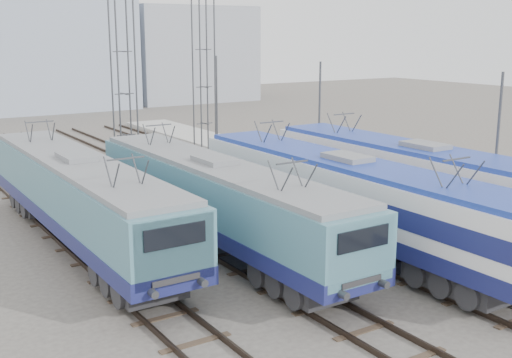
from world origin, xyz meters
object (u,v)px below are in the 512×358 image
object	(u,v)px
mast_front	(496,156)
mast_mid	(319,123)
locomotive_center_left	(217,198)
catenary_tower_east	(204,62)
locomotive_center_right	(349,194)
mast_rear	(217,105)
locomotive_far_right	(426,179)
catenary_tower_west	(123,66)
locomotive_far_left	(80,195)

from	to	relation	value
mast_front	mast_mid	xyz separation A→B (m)	(0.00, 12.00, 0.00)
locomotive_center_left	catenary_tower_east	bearing A→B (deg)	63.20
locomotive_center_right	mast_rear	world-z (taller)	mast_rear
mast_front	mast_mid	world-z (taller)	same
catenary_tower_east	locomotive_far_right	bearing A→B (deg)	-89.28
catenary_tower_west	mast_mid	world-z (taller)	catenary_tower_west
mast_mid	mast_rear	xyz separation A→B (m)	(0.00, 12.00, 0.00)
locomotive_far_left	catenary_tower_west	world-z (taller)	catenary_tower_west
locomotive_far_left	locomotive_center_right	bearing A→B (deg)	-33.10
locomotive_far_right	mast_front	size ratio (longest dim) A/B	2.58
locomotive_far_left	mast_front	bearing A→B (deg)	-27.07
locomotive_center_right	locomotive_far_right	size ratio (longest dim) A/B	0.99
locomotive_center_right	locomotive_far_right	xyz separation A→B (m)	(4.50, 0.10, 0.03)
catenary_tower_west	mast_rear	bearing A→B (deg)	24.94
mast_rear	mast_mid	bearing A→B (deg)	-90.00
catenary_tower_east	mast_mid	bearing A→B (deg)	-78.14
locomotive_far_left	locomotive_far_right	distance (m)	14.68
locomotive_center_left	locomotive_far_right	bearing A→B (deg)	-16.11
locomotive_center_right	mast_mid	xyz separation A→B (m)	(6.35, 10.02, 1.22)
locomotive_far_left	catenary_tower_east	distance (m)	19.89
locomotive_far_left	catenary_tower_west	distance (m)	14.59
locomotive_center_left	locomotive_center_right	size ratio (longest dim) A/B	0.97
locomotive_far_right	mast_mid	bearing A→B (deg)	79.44
locomotive_center_left	mast_mid	world-z (taller)	mast_mid
locomotive_center_right	mast_rear	xyz separation A→B (m)	(6.35, 22.02, 1.22)
locomotive_center_right	catenary_tower_west	xyz separation A→B (m)	(-2.25, 18.02, 4.36)
catenary_tower_east	locomotive_center_left	bearing A→B (deg)	-116.80
locomotive_far_right	catenary_tower_west	bearing A→B (deg)	110.64
locomotive_far_right	catenary_tower_west	distance (m)	19.63
locomotive_far_left	mast_front	size ratio (longest dim) A/B	2.55
locomotive_far_right	mast_rear	distance (m)	22.03
catenary_tower_west	catenary_tower_east	size ratio (longest dim) A/B	1.00
locomotive_center_left	catenary_tower_east	world-z (taller)	catenary_tower_east
locomotive_center_left	mast_rear	xyz separation A→B (m)	(10.85, 19.32, 1.33)
catenary_tower_west	mast_front	size ratio (longest dim) A/B	1.71
mast_rear	mast_front	bearing A→B (deg)	-90.00
catenary_tower_west	mast_front	world-z (taller)	catenary_tower_west
catenary_tower_east	catenary_tower_west	bearing A→B (deg)	-162.90
locomotive_far_left	mast_mid	size ratio (longest dim) A/B	2.55
locomotive_far_left	locomotive_center_right	distance (m)	10.74
catenary_tower_east	mast_mid	world-z (taller)	catenary_tower_east
locomotive_center_left	locomotive_far_left	bearing A→B (deg)	144.88
locomotive_center_left	catenary_tower_west	bearing A→B (deg)	81.65
locomotive_center_right	catenary_tower_west	bearing A→B (deg)	97.12
locomotive_center_left	mast_front	xyz separation A→B (m)	(10.85, -4.68, 1.33)
catenary_tower_east	mast_rear	size ratio (longest dim) A/B	1.71
mast_mid	mast_front	bearing A→B (deg)	-90.00
locomotive_far_left	mast_mid	distance (m)	15.95
locomotive_center_left	locomotive_center_right	bearing A→B (deg)	-30.99
locomotive_center_right	catenary_tower_west	world-z (taller)	catenary_tower_west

